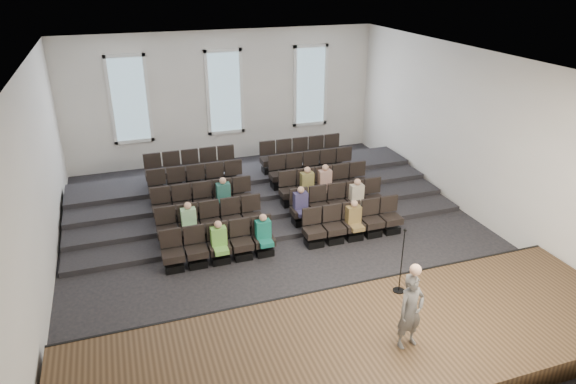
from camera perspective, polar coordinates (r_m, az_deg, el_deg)
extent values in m
plane|color=black|center=(14.69, -0.62, -5.28)|extent=(14.00, 14.00, 0.00)
cube|color=white|center=(12.99, -0.72, 14.37)|extent=(12.00, 14.00, 0.02)
cube|color=white|center=(20.15, -7.07, 10.41)|extent=(12.00, 0.04, 5.00)
cube|color=white|center=(8.03, 15.71, -12.80)|extent=(12.00, 0.04, 5.00)
cube|color=white|center=(13.19, -26.35, 0.58)|extent=(0.04, 14.00, 5.00)
cube|color=white|center=(16.44, 19.78, 6.03)|extent=(0.04, 14.00, 5.00)
cube|color=#4D3621|center=(10.68, 8.42, -16.82)|extent=(11.80, 3.60, 0.50)
cube|color=black|center=(11.93, 4.53, -11.65)|extent=(11.80, 0.06, 0.52)
cube|color=black|center=(16.63, -3.15, -1.33)|extent=(11.80, 4.80, 0.15)
cube|color=black|center=(17.06, -3.64, -0.39)|extent=(11.80, 3.75, 0.30)
cube|color=black|center=(17.49, -4.11, 0.51)|extent=(11.80, 2.70, 0.45)
cube|color=black|center=(17.93, -4.56, 1.37)|extent=(11.80, 1.65, 0.60)
cube|color=black|center=(13.59, -12.53, -8.06)|extent=(0.47, 0.43, 0.20)
cube|color=black|center=(13.43, -12.65, -6.94)|extent=(0.55, 0.50, 0.19)
cube|color=black|center=(13.41, -12.92, -4.99)|extent=(0.55, 0.08, 0.50)
cube|color=black|center=(13.64, -10.02, -7.69)|extent=(0.47, 0.43, 0.20)
cube|color=black|center=(13.49, -10.11, -6.57)|extent=(0.55, 0.50, 0.19)
cube|color=black|center=(13.47, -10.39, -4.64)|extent=(0.55, 0.08, 0.50)
cube|color=black|center=(13.72, -7.53, -7.32)|extent=(0.47, 0.43, 0.20)
cube|color=black|center=(13.56, -7.61, -6.20)|extent=(0.55, 0.50, 0.19)
cube|color=black|center=(13.55, -7.88, -4.27)|extent=(0.55, 0.08, 0.50)
cube|color=black|center=(13.83, -5.09, -6.93)|extent=(0.47, 0.43, 0.20)
cube|color=black|center=(13.67, -5.14, -5.81)|extent=(0.55, 0.50, 0.19)
cube|color=black|center=(13.65, -5.42, -3.90)|extent=(0.55, 0.08, 0.50)
cube|color=black|center=(13.95, -2.69, -6.54)|extent=(0.47, 0.43, 0.20)
cube|color=black|center=(13.80, -2.71, -5.43)|extent=(0.55, 0.50, 0.19)
cube|color=black|center=(13.78, -2.99, -3.54)|extent=(0.55, 0.08, 0.50)
cube|color=black|center=(14.36, 2.89, -5.58)|extent=(0.47, 0.43, 0.20)
cube|color=black|center=(14.21, 2.92, -4.49)|extent=(0.55, 0.50, 0.19)
cube|color=black|center=(14.20, 2.64, -2.66)|extent=(0.55, 0.08, 0.50)
cube|color=black|center=(14.57, 5.10, -5.18)|extent=(0.47, 0.43, 0.20)
cube|color=black|center=(14.42, 5.14, -4.11)|extent=(0.55, 0.50, 0.19)
cube|color=black|center=(14.41, 4.87, -2.30)|extent=(0.55, 0.08, 0.50)
cube|color=black|center=(14.80, 7.23, -4.79)|extent=(0.47, 0.43, 0.20)
cube|color=black|center=(14.66, 7.29, -3.73)|extent=(0.55, 0.50, 0.19)
cube|color=black|center=(14.64, 7.02, -1.95)|extent=(0.55, 0.08, 0.50)
cube|color=black|center=(15.05, 9.29, -4.41)|extent=(0.47, 0.43, 0.20)
cube|color=black|center=(14.91, 9.37, -3.36)|extent=(0.55, 0.50, 0.19)
cube|color=black|center=(14.89, 9.11, -1.61)|extent=(0.55, 0.08, 0.50)
cube|color=black|center=(15.32, 11.29, -4.03)|extent=(0.47, 0.43, 0.20)
cube|color=black|center=(15.18, 11.38, -3.00)|extent=(0.55, 0.50, 0.19)
cube|color=black|center=(15.17, 11.12, -1.28)|extent=(0.55, 0.08, 0.50)
cube|color=black|center=(14.42, -13.13, -5.43)|extent=(0.47, 0.43, 0.20)
cube|color=black|center=(14.28, -13.24, -4.34)|extent=(0.55, 0.50, 0.19)
cube|color=black|center=(14.28, -13.50, -2.51)|extent=(0.55, 0.08, 0.50)
cube|color=black|center=(14.47, -10.77, -5.09)|extent=(0.47, 0.43, 0.20)
cube|color=black|center=(14.33, -10.86, -4.01)|extent=(0.55, 0.50, 0.19)
cube|color=black|center=(14.33, -11.12, -2.18)|extent=(0.55, 0.08, 0.50)
cube|color=black|center=(14.55, -8.43, -4.75)|extent=(0.47, 0.43, 0.20)
cube|color=black|center=(14.40, -8.51, -3.67)|extent=(0.55, 0.50, 0.19)
cube|color=black|center=(14.40, -8.77, -1.86)|extent=(0.55, 0.08, 0.50)
cube|color=black|center=(14.64, -6.13, -4.41)|extent=(0.47, 0.43, 0.20)
cube|color=black|center=(14.50, -6.18, -3.33)|extent=(0.55, 0.50, 0.19)
cube|color=black|center=(14.50, -6.44, -1.53)|extent=(0.55, 0.08, 0.50)
cube|color=black|center=(14.76, -3.86, -4.06)|extent=(0.47, 0.43, 0.20)
cube|color=black|center=(14.62, -3.89, -2.99)|extent=(0.55, 0.50, 0.19)
cube|color=black|center=(14.62, -4.15, -1.21)|extent=(0.55, 0.08, 0.50)
cube|color=black|center=(15.15, 1.44, -3.23)|extent=(0.47, 0.43, 0.20)
cube|color=black|center=(15.01, 1.45, -2.18)|extent=(0.55, 0.50, 0.19)
cube|color=black|center=(15.02, 1.19, -0.44)|extent=(0.55, 0.08, 0.50)
cube|color=black|center=(15.35, 3.55, -2.89)|extent=(0.47, 0.43, 0.20)
cube|color=black|center=(15.21, 3.58, -1.85)|extent=(0.55, 0.50, 0.19)
cube|color=black|center=(15.21, 3.32, -0.14)|extent=(0.55, 0.08, 0.50)
cube|color=black|center=(15.57, 5.59, -2.56)|extent=(0.47, 0.43, 0.20)
cube|color=black|center=(15.43, 5.64, -1.53)|extent=(0.55, 0.50, 0.19)
cube|color=black|center=(15.44, 5.38, 0.16)|extent=(0.55, 0.08, 0.50)
cube|color=black|center=(15.81, 7.58, -2.23)|extent=(0.47, 0.43, 0.20)
cube|color=black|center=(15.67, 7.64, -1.21)|extent=(0.55, 0.50, 0.19)
cube|color=black|center=(15.68, 7.39, 0.45)|extent=(0.55, 0.08, 0.50)
cube|color=black|center=(16.06, 9.50, -1.91)|extent=(0.47, 0.43, 0.20)
cube|color=black|center=(15.93, 9.58, -0.91)|extent=(0.55, 0.50, 0.19)
cube|color=black|center=(15.94, 9.33, 0.73)|extent=(0.55, 0.08, 0.50)
cube|color=black|center=(15.28, -13.65, -3.08)|extent=(0.47, 0.42, 0.20)
cube|color=black|center=(15.15, -13.77, -2.04)|extent=(0.55, 0.50, 0.19)
cube|color=black|center=(15.17, -14.00, -0.32)|extent=(0.55, 0.08, 0.50)
cube|color=black|center=(15.33, -11.43, -2.78)|extent=(0.47, 0.42, 0.20)
cube|color=black|center=(15.19, -11.53, -1.73)|extent=(0.55, 0.50, 0.19)
cube|color=black|center=(15.21, -11.77, -0.02)|extent=(0.55, 0.08, 0.50)
cube|color=black|center=(15.40, -9.23, -2.47)|extent=(0.47, 0.42, 0.20)
cube|color=black|center=(15.26, -9.30, -1.43)|extent=(0.55, 0.50, 0.19)
cube|color=black|center=(15.28, -9.55, 0.28)|extent=(0.55, 0.08, 0.50)
cube|color=black|center=(15.49, -7.05, -2.16)|extent=(0.47, 0.42, 0.20)
cube|color=black|center=(15.36, -7.11, -1.12)|extent=(0.55, 0.50, 0.19)
cube|color=black|center=(15.38, -7.35, 0.58)|extent=(0.55, 0.08, 0.50)
cube|color=black|center=(15.60, -4.90, -1.85)|extent=(0.47, 0.42, 0.20)
cube|color=black|center=(15.47, -4.94, -0.82)|extent=(0.55, 0.50, 0.19)
cube|color=black|center=(15.49, -5.18, 0.87)|extent=(0.55, 0.08, 0.50)
cube|color=black|center=(15.97, 0.14, -1.12)|extent=(0.47, 0.42, 0.20)
cube|color=black|center=(15.84, 0.14, -0.10)|extent=(0.55, 0.50, 0.19)
cube|color=black|center=(15.86, -0.10, 1.54)|extent=(0.55, 0.08, 0.50)
cube|color=black|center=(16.16, 2.15, -0.82)|extent=(0.47, 0.42, 0.20)
cube|color=black|center=(16.03, 2.17, 0.18)|extent=(0.55, 0.50, 0.19)
cube|color=black|center=(16.05, 1.93, 1.81)|extent=(0.55, 0.08, 0.50)
cube|color=black|center=(16.37, 4.12, -0.53)|extent=(0.47, 0.42, 0.20)
cube|color=black|center=(16.24, 4.15, 0.46)|extent=(0.55, 0.50, 0.19)
cube|color=black|center=(16.26, 3.90, 2.06)|extent=(0.55, 0.08, 0.50)
cube|color=black|center=(16.60, 6.03, -0.25)|extent=(0.47, 0.42, 0.20)
cube|color=black|center=(16.47, 6.07, 0.73)|extent=(0.55, 0.50, 0.19)
cube|color=black|center=(16.49, 5.83, 2.31)|extent=(0.55, 0.08, 0.50)
cube|color=black|center=(16.84, 7.88, 0.02)|extent=(0.47, 0.42, 0.20)
cube|color=black|center=(16.72, 7.94, 0.99)|extent=(0.55, 0.50, 0.19)
cube|color=black|center=(16.74, 7.70, 2.55)|extent=(0.55, 0.08, 0.50)
cube|color=black|center=(16.16, -14.12, -0.99)|extent=(0.47, 0.42, 0.20)
cube|color=black|center=(16.04, -14.23, 0.01)|extent=(0.55, 0.50, 0.19)
cube|color=black|center=(16.08, -14.45, 1.64)|extent=(0.55, 0.08, 0.50)
cube|color=black|center=(16.21, -12.02, -0.71)|extent=(0.47, 0.42, 0.20)
cube|color=black|center=(16.08, -12.11, 0.30)|extent=(0.55, 0.50, 0.19)
cube|color=black|center=(16.12, -12.34, 1.91)|extent=(0.55, 0.08, 0.50)
cube|color=black|center=(16.27, -9.93, -0.42)|extent=(0.47, 0.42, 0.20)
cube|color=black|center=(16.15, -10.01, 0.58)|extent=(0.55, 0.50, 0.19)
cube|color=black|center=(16.19, -10.24, 2.19)|extent=(0.55, 0.08, 0.50)
cube|color=black|center=(16.36, -7.87, -0.14)|extent=(0.47, 0.42, 0.20)
cube|color=black|center=(16.24, -7.93, 0.85)|extent=(0.55, 0.50, 0.19)
cube|color=black|center=(16.27, -8.16, 2.46)|extent=(0.55, 0.08, 0.50)
cube|color=black|center=(16.47, -5.83, 0.13)|extent=(0.47, 0.42, 0.20)
cube|color=black|center=(16.35, -5.87, 1.13)|extent=(0.55, 0.50, 0.19)
cube|color=black|center=(16.38, -6.11, 2.72)|extent=(0.55, 0.08, 0.50)
cube|color=black|center=(16.82, -1.03, 0.79)|extent=(0.47, 0.42, 0.20)
cube|color=black|center=(16.70, -1.03, 1.76)|extent=(0.55, 0.50, 0.19)
cube|color=black|center=(16.73, -1.27, 3.32)|extent=(0.55, 0.08, 0.50)
cube|color=black|center=(17.00, 0.90, 1.05)|extent=(0.47, 0.42, 0.20)
cube|color=black|center=(16.88, 0.90, 2.01)|extent=(0.55, 0.50, 0.19)
cube|color=black|center=(16.91, 0.67, 3.55)|extent=(0.55, 0.08, 0.50)
cube|color=black|center=(17.20, 2.78, 1.30)|extent=(0.47, 0.42, 0.20)
cube|color=black|center=(17.08, 2.80, 2.26)|extent=(0.55, 0.50, 0.19)
cube|color=black|center=(17.11, 2.57, 3.78)|extent=(0.55, 0.08, 0.50)
cube|color=black|center=(17.41, 4.62, 1.54)|extent=(0.47, 0.42, 0.20)
cube|color=black|center=(17.30, 4.65, 2.49)|extent=(0.55, 0.50, 0.19)
cube|color=black|center=(17.33, 4.42, 4.00)|extent=(0.55, 0.08, 0.50)
cube|color=black|center=(17.65, 6.41, 1.78)|extent=(0.47, 0.42, 0.20)
cube|color=black|center=(17.53, 6.46, 2.72)|extent=(0.55, 0.50, 0.19)
cube|color=black|center=(17.56, 6.23, 4.20)|extent=(0.55, 0.08, 0.50)
cube|color=black|center=(17.07, -14.54, 0.88)|extent=(0.47, 0.42, 0.20)
cube|color=black|center=(16.95, -14.64, 1.84)|extent=(0.55, 0.50, 0.19)
cube|color=black|center=(17.00, -14.86, 3.37)|extent=(0.55, 0.08, 0.50)
cube|color=black|center=(17.11, -12.55, 1.15)|extent=(0.47, 0.42, 0.20)
cube|color=black|center=(16.99, -12.64, 2.11)|extent=(0.55, 0.50, 0.19)
cube|color=black|center=(17.04, -12.85, 3.63)|extent=(0.55, 0.08, 0.50)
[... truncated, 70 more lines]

